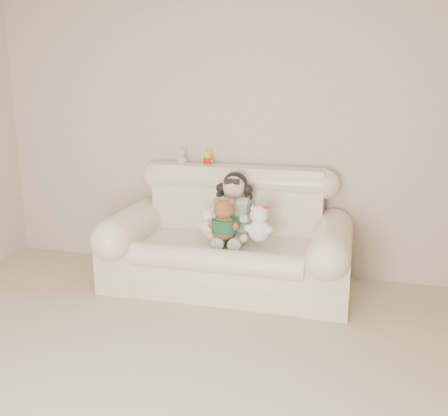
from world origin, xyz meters
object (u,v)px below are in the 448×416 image
at_px(brown_teddy, 224,215).
at_px(white_cat, 259,220).
at_px(seated_child, 234,206).
at_px(cream_teddy, 209,219).
at_px(sofa, 227,232).

bearing_deg(brown_teddy, white_cat, 21.71).
bearing_deg(brown_teddy, seated_child, 102.85).
xyz_separation_m(white_cat, cream_teddy, (-0.44, 0.04, -0.04)).
relative_size(sofa, seated_child, 3.46).
relative_size(brown_teddy, cream_teddy, 1.39).
distance_m(seated_child, cream_teddy, 0.26).
height_order(sofa, cream_teddy, sofa).
height_order(sofa, brown_teddy, sofa).
distance_m(brown_teddy, cream_teddy, 0.17).
height_order(seated_child, white_cat, seated_child).
bearing_deg(sofa, seated_child, 62.22).
height_order(white_cat, cream_teddy, white_cat).
bearing_deg(brown_teddy, cream_teddy, 178.96).
height_order(brown_teddy, cream_teddy, brown_teddy).
bearing_deg(white_cat, seated_child, 144.00).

